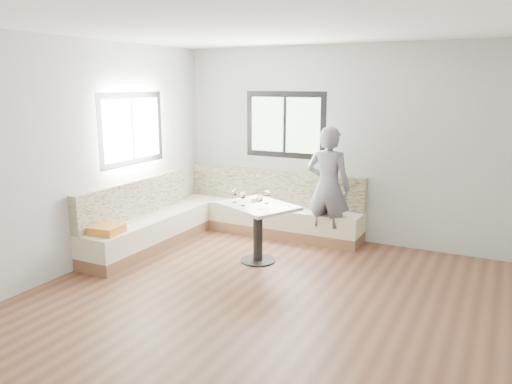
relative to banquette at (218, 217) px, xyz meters
The scene contains 9 objects.
room 2.42m from the banquette, 45.74° to the right, with size 5.01×5.01×2.81m.
banquette is the anchor object (origin of this frame).
table 1.15m from the banquette, 31.11° to the right, with size 1.14×1.04×0.76m.
person 1.68m from the banquette, 15.94° to the left, with size 0.62×0.41×1.70m, color slate.
olive_ramekin 1.04m from the banquette, 26.85° to the right, with size 0.11×0.11×0.04m.
wine_glass_a 1.05m from the banquette, 43.67° to the right, with size 0.08×0.08×0.19m.
wine_glass_b 1.22m from the banquette, 41.38° to the right, with size 0.08×0.08×0.19m.
wine_glass_c 1.45m from the banquette, 35.66° to the right, with size 0.08×0.08×0.19m.
wine_glass_d 1.27m from the banquette, 24.73° to the right, with size 0.08×0.08×0.19m.
Camera 1 is at (2.15, -4.44, 2.27)m, focal length 35.00 mm.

